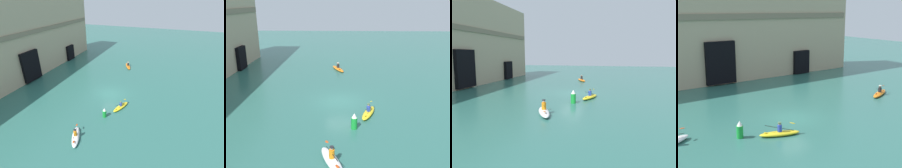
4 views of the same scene
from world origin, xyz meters
TOP-DOWN VIEW (x-y plane):
  - ground_plane at (0.00, 0.00)m, footprint 120.00×120.00m
  - kayak_white at (-9.74, 0.14)m, footprint 3.04×1.94m
  - kayak_yellow at (-2.92, -2.55)m, footprint 2.99×1.65m
  - kayak_orange at (11.52, 0.52)m, footprint 3.59×2.13m
  - marker_buoy at (-5.39, -1.28)m, footprint 0.47×0.47m

SIDE VIEW (x-z plane):
  - ground_plane at x=0.00m, z-range 0.00..0.00m
  - kayak_orange at x=11.52m, z-range -0.31..0.72m
  - kayak_yellow at x=-2.92m, z-range -0.30..0.72m
  - kayak_white at x=-9.74m, z-range -0.33..0.84m
  - marker_buoy at x=-5.39m, z-range -0.04..1.22m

